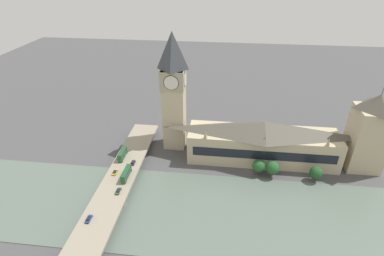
% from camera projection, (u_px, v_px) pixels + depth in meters
% --- Properties ---
extents(ground_plane, '(600.00, 600.00, 0.00)m').
position_uv_depth(ground_plane, '(248.00, 172.00, 172.71)').
color(ground_plane, '#4C4C4F').
extents(river_water, '(56.32, 360.00, 0.30)m').
position_uv_depth(river_water, '(251.00, 216.00, 143.20)').
color(river_water, slate).
rests_on(river_water, ground_plane).
extents(parliament_hall, '(22.38, 87.81, 25.64)m').
position_uv_depth(parliament_hall, '(262.00, 141.00, 177.59)').
color(parliament_hall, '#C1B28E').
rests_on(parliament_hall, ground_plane).
extents(clock_tower, '(14.33, 14.33, 73.14)m').
position_uv_depth(clock_tower, '(174.00, 90.00, 178.78)').
color(clock_tower, '#C1B28E').
rests_on(clock_tower, ground_plane).
extents(victoria_tower, '(18.59, 18.59, 49.63)m').
position_uv_depth(victoria_tower, '(369.00, 132.00, 166.76)').
color(victoria_tower, '#C1B28E').
rests_on(victoria_tower, ground_plane).
extents(road_bridge, '(144.64, 16.54, 5.31)m').
position_uv_depth(road_bridge, '(110.00, 197.00, 148.21)').
color(road_bridge, gray).
rests_on(road_bridge, ground_plane).
extents(double_decker_bus_lead, '(11.87, 2.48, 4.62)m').
position_uv_depth(double_decker_bus_lead, '(126.00, 173.00, 158.90)').
color(double_decker_bus_lead, '#235B33').
rests_on(double_decker_bus_lead, road_bridge).
extents(double_decker_bus_mid, '(10.85, 2.58, 4.76)m').
position_uv_depth(double_decker_bus_mid, '(122.00, 154.00, 174.54)').
color(double_decker_bus_mid, '#235B33').
rests_on(double_decker_bus_mid, road_bridge).
extents(car_northbound_lead, '(4.75, 1.84, 1.39)m').
position_uv_depth(car_northbound_lead, '(115.00, 172.00, 162.69)').
color(car_northbound_lead, gold).
rests_on(car_northbound_lead, road_bridge).
extents(car_northbound_tail, '(4.64, 1.81, 1.39)m').
position_uv_depth(car_northbound_tail, '(89.00, 219.00, 133.76)').
color(car_northbound_tail, navy).
rests_on(car_northbound_tail, road_bridge).
extents(car_southbound_lead, '(4.78, 1.91, 1.38)m').
position_uv_depth(car_southbound_lead, '(118.00, 191.00, 149.71)').
color(car_southbound_lead, '#2D5638').
rests_on(car_southbound_lead, road_bridge).
extents(car_southbound_mid, '(4.39, 1.92, 1.42)m').
position_uv_depth(car_southbound_mid, '(133.00, 163.00, 170.19)').
color(car_southbound_mid, black).
rests_on(car_southbound_mid, road_bridge).
extents(tree_embankment_near, '(6.96, 6.96, 9.22)m').
position_uv_depth(tree_embankment_near, '(316.00, 173.00, 162.79)').
color(tree_embankment_near, brown).
rests_on(tree_embankment_near, ground_plane).
extents(tree_embankment_mid, '(7.52, 7.52, 10.11)m').
position_uv_depth(tree_embankment_mid, '(273.00, 168.00, 165.68)').
color(tree_embankment_mid, brown).
rests_on(tree_embankment_mid, ground_plane).
extents(tree_embankment_far, '(7.17, 7.17, 9.74)m').
position_uv_depth(tree_embankment_far, '(259.00, 166.00, 167.47)').
color(tree_embankment_far, brown).
rests_on(tree_embankment_far, ground_plane).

